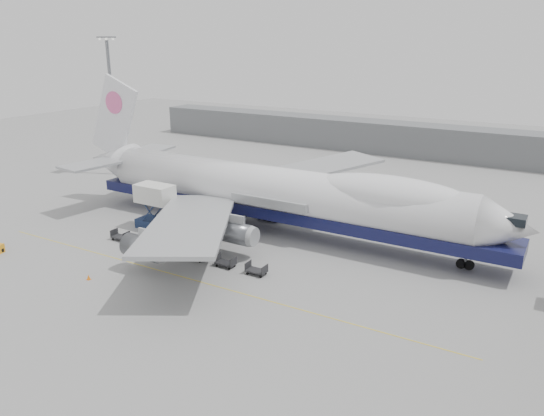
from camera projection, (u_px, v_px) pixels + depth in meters
The scene contains 13 objects.
ground at pixel (225, 261), 62.69m from camera, with size 260.00×260.00×0.00m, color gray.
apron_line at pixel (193, 280), 57.76m from camera, with size 60.00×0.15×0.01m, color gold.
hangar at pixel (362, 135), 123.96m from camera, with size 110.00×8.00×7.00m, color slate.
floodlight_mast at pixel (112, 100), 98.24m from camera, with size 2.40×2.40×25.43m.
airliner at pixel (280, 192), 70.52m from camera, with size 67.00×55.30×19.98m.
catering_truck at pixel (156, 204), 72.37m from camera, with size 5.70×4.00×6.25m.
traffic_cone at pixel (89, 277), 57.74m from camera, with size 0.42×0.42×0.62m.
dolly_0 at pixel (120, 236), 68.97m from camera, with size 2.30×1.35×1.30m.
dolly_1 at pixel (144, 242), 66.96m from camera, with size 2.30×1.35×1.30m.
dolly_2 at pixel (170, 249), 64.95m from camera, with size 2.30×1.35×1.30m.
dolly_3 at pixel (197, 255), 62.94m from camera, with size 2.30×1.35×1.30m.
dolly_4 at pixel (226, 262), 60.94m from camera, with size 2.30×1.35×1.30m.
dolly_5 at pixel (256, 270), 58.93m from camera, with size 2.30×1.35×1.30m.
Camera 1 is at (33.99, -47.05, 25.14)m, focal length 35.00 mm.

